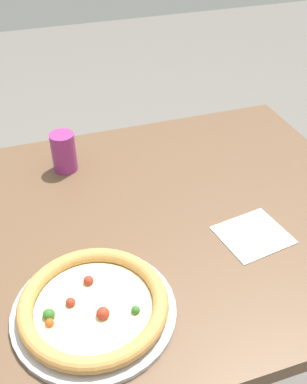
# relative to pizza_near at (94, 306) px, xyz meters

# --- Properties ---
(ground_plane) EXTENTS (8.00, 8.00, 0.00)m
(ground_plane) POSITION_rel_pizza_near_xyz_m (0.15, 0.24, -0.77)
(ground_plane) COLOR #66605B
(dining_table) EXTENTS (1.30, 0.94, 0.75)m
(dining_table) POSITION_rel_pizza_near_xyz_m (0.15, 0.24, -0.12)
(dining_table) COLOR brown
(dining_table) RESTS_ON ground
(pizza_near) EXTENTS (0.34, 0.34, 0.04)m
(pizza_near) POSITION_rel_pizza_near_xyz_m (0.00, 0.00, 0.00)
(pizza_near) COLOR #B7B7BC
(pizza_near) RESTS_ON dining_table
(drink_cup_colored) EXTENTS (0.07, 0.07, 0.12)m
(drink_cup_colored) POSITION_rel_pizza_near_xyz_m (0.04, 0.53, 0.04)
(drink_cup_colored) COLOR #8C2D72
(drink_cup_colored) RESTS_ON dining_table
(paper_napkin) EXTENTS (0.18, 0.17, 0.00)m
(paper_napkin) POSITION_rel_pizza_near_xyz_m (0.42, 0.10, -0.02)
(paper_napkin) COLOR white
(paper_napkin) RESTS_ON dining_table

